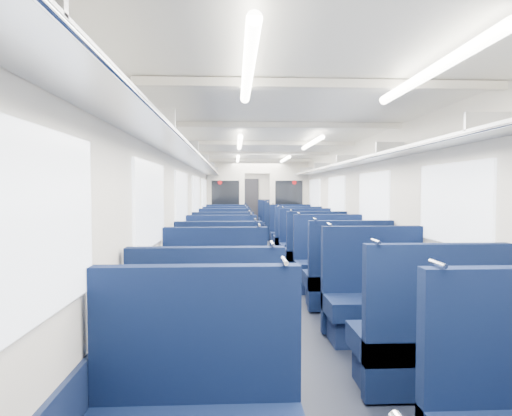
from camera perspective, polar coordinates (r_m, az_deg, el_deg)
floor at (r=9.27m, az=1.11°, el=-7.21°), size 2.80×18.00×0.01m
ceiling at (r=9.18m, az=1.12°, el=7.41°), size 2.80×18.00×0.01m
wall_left at (r=9.16m, az=-7.66°, el=0.04°), size 0.02×18.00×2.35m
dado_left at (r=9.23m, az=-7.53°, el=-5.08°), size 0.03×17.90×0.70m
wall_right at (r=9.35m, az=9.70°, el=0.08°), size 0.02×18.00×2.35m
dado_right at (r=9.42m, az=9.57°, el=-4.94°), size 0.03×17.90×0.70m
wall_far at (r=18.14m, az=-0.86°, el=1.23°), size 2.80×0.02×2.35m
luggage_rack_left at (r=9.15m, az=-6.51°, el=5.05°), size 0.36×17.40×0.18m
luggage_rack_right at (r=9.32m, az=8.61°, el=4.99°), size 0.36×17.40×0.18m
windows at (r=8.69m, az=1.32°, el=1.55°), size 2.78×15.60×0.75m
ceiling_fittings at (r=8.91m, az=1.24°, el=7.17°), size 2.70×16.06×0.11m
end_door at (r=18.08m, az=-0.85°, el=0.68°), size 0.75×0.06×2.00m
bulkhead at (r=12.04m, az=0.16°, el=0.90°), size 2.80×0.10×2.35m
seat_4 at (r=3.32m, az=-6.38°, el=-18.51°), size 1.07×0.59×1.20m
seat_5 at (r=3.71m, az=21.47°, el=-16.36°), size 1.07×0.59×1.20m
seat_6 at (r=4.51m, az=-5.38°, el=-12.79°), size 1.07×0.59×1.20m
seat_7 at (r=4.79m, az=15.39°, el=-11.99°), size 1.07×0.59×1.20m
seat_8 at (r=5.61m, az=-4.86°, el=-9.76°), size 1.07×0.59×1.20m
seat_9 at (r=5.85m, az=11.85°, el=-9.30°), size 1.07×0.59×1.20m
seat_10 at (r=6.60m, az=-4.56°, el=-7.92°), size 1.07×0.59×1.20m
seat_11 at (r=6.87m, az=9.58°, el=-7.54°), size 1.07×0.59×1.20m
seat_12 at (r=7.78m, az=-4.30°, el=-6.33°), size 1.07×0.59×1.20m
seat_13 at (r=8.04m, az=7.70°, el=-6.06°), size 1.07×0.59×1.20m
seat_14 at (r=8.92m, az=-4.11°, el=-5.21°), size 1.07×0.59×1.20m
seat_15 at (r=9.02m, az=6.53°, el=-5.14°), size 1.07×0.59×1.20m
seat_16 at (r=10.23m, az=-3.95°, el=-4.23°), size 1.07×0.59×1.20m
seat_17 at (r=10.21m, az=5.42°, el=-4.25°), size 1.07×0.59×1.20m
seat_18 at (r=11.25m, az=-3.85°, el=-3.62°), size 1.07×0.59×1.20m
seat_19 at (r=11.35m, az=4.57°, el=-3.57°), size 1.07×0.59×1.20m
seat_20 at (r=13.29m, az=-3.70°, el=-2.69°), size 1.07×0.59×1.20m
seat_21 at (r=13.39m, az=3.43°, el=-2.65°), size 1.07×0.59×1.20m
seat_22 at (r=14.35m, az=-3.64°, el=-2.31°), size 1.07×0.59×1.20m
seat_23 at (r=14.48m, az=2.95°, el=-2.27°), size 1.07×0.59×1.20m
seat_24 at (r=15.57m, az=-3.58°, el=-1.94°), size 1.07×0.59×1.20m
seat_25 at (r=15.76m, az=2.48°, el=-1.89°), size 1.07×0.59×1.20m
seat_26 at (r=16.74m, az=-3.53°, el=-1.64°), size 1.07×0.59×1.20m
seat_27 at (r=16.90m, az=2.11°, el=-1.59°), size 1.07×0.59×1.20m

